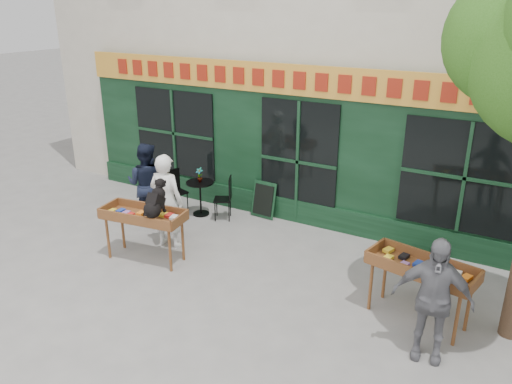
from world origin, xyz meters
TOP-DOWN VIEW (x-y plane):
  - ground at (0.00, 0.00)m, footprint 80.00×80.00m
  - book_cart_center at (-1.66, -0.56)m, footprint 1.57×0.82m
  - dog at (-1.31, -0.61)m, footprint 0.42×0.64m
  - woman at (-1.66, 0.09)m, footprint 0.72×0.53m
  - book_cart_right at (3.06, -0.00)m, footprint 1.59×0.91m
  - man_right at (3.36, -0.75)m, footprint 1.06×0.56m
  - bistro_table at (-2.00, 1.61)m, footprint 0.60×0.60m
  - bistro_chair_left at (-2.64, 1.54)m, footprint 0.46×0.46m
  - bistro_chair_right at (-1.37, 1.70)m, footprint 0.49×0.49m
  - potted_plant at (-2.00, 1.61)m, footprint 0.18×0.12m
  - man_left at (-2.70, 0.71)m, footprint 1.01×0.88m
  - chalkboard at (-0.74, 2.19)m, footprint 0.57×0.23m

SIDE VIEW (x-z plane):
  - ground at x=0.00m, z-range 0.00..0.00m
  - chalkboard at x=-0.74m, z-range 0.01..0.79m
  - bistro_table at x=-2.00m, z-range 0.16..0.92m
  - bistro_chair_left at x=-2.64m, z-range 0.08..1.03m
  - bistro_chair_right at x=-1.37m, z-range 0.08..1.03m
  - book_cart_center at x=-1.66m, z-range 0.33..1.32m
  - book_cart_right at x=3.06m, z-range 0.33..1.32m
  - man_right at x=3.36m, z-range 0.00..1.73m
  - man_left at x=-2.70m, z-range 0.00..1.75m
  - woman at x=-1.66m, z-range 0.00..1.83m
  - potted_plant at x=-2.00m, z-range 0.76..1.09m
  - dog at x=-1.31m, z-range 0.99..1.59m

